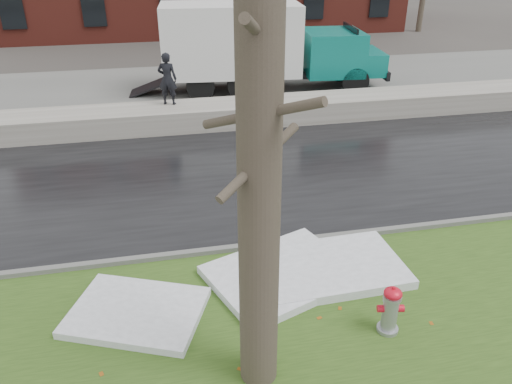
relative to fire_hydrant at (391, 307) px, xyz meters
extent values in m
plane|color=#47423D|center=(-1.79, 1.83, -0.52)|extent=(120.00, 120.00, 0.00)
cube|color=#2B4617|center=(-1.79, 0.58, -0.50)|extent=(60.00, 4.50, 0.04)
cube|color=black|center=(-1.79, 6.33, -0.50)|extent=(60.00, 7.00, 0.03)
cube|color=slate|center=(-1.79, 14.83, -0.50)|extent=(60.00, 9.00, 0.03)
cube|color=slate|center=(-1.79, 2.83, -0.45)|extent=(60.00, 0.15, 0.14)
cube|color=#A7A198|center=(-1.79, 10.53, -0.14)|extent=(60.00, 1.60, 0.75)
cylinder|color=#979B9F|center=(0.00, -0.01, -0.09)|extent=(0.30, 0.30, 0.77)
ellipsoid|color=red|center=(0.00, -0.01, 0.29)|extent=(0.35, 0.35, 0.18)
cylinder|color=red|center=(0.00, -0.01, 0.39)|extent=(0.06, 0.06, 0.06)
cylinder|color=red|center=(-0.16, 0.02, -0.02)|extent=(0.13, 0.14, 0.12)
cylinder|color=red|center=(0.16, -0.04, -0.02)|extent=(0.13, 0.14, 0.12)
cylinder|color=#979B9F|center=(0.03, 0.15, -0.02)|extent=(0.17, 0.14, 0.15)
cylinder|color=brown|center=(-2.28, -0.46, 2.90)|extent=(0.67, 0.67, 6.75)
cylinder|color=brown|center=(-2.28, -0.46, 3.57)|extent=(1.20, 1.32, 0.70)
cylinder|color=brown|center=(-2.28, -0.46, 4.44)|extent=(0.69, 1.42, 0.64)
cylinder|color=brown|center=(-2.28, -0.46, 2.99)|extent=(1.19, 0.93, 0.60)
cube|color=black|center=(1.06, 14.32, 0.13)|extent=(8.07, 1.73, 0.22)
cube|color=silver|center=(-0.24, 14.44, 1.58)|extent=(5.61, 2.98, 2.70)
cube|color=#0D7B71|center=(3.90, 14.06, 0.98)|extent=(2.51, 2.60, 1.70)
cube|color=#0D7B71|center=(5.35, 13.93, 0.58)|extent=(1.40, 2.30, 0.90)
cube|color=black|center=(4.60, 13.99, 1.58)|extent=(0.26, 2.00, 0.90)
cube|color=black|center=(-3.53, 14.74, -0.19)|extent=(1.82, 1.35, 0.67)
cylinder|color=black|center=(4.55, 12.94, 0.03)|extent=(1.12, 0.40, 1.10)
cylinder|color=black|center=(4.74, 15.04, 0.03)|extent=(1.12, 0.40, 1.10)
cylinder|color=black|center=(-0.03, 13.36, 0.03)|extent=(1.12, 0.40, 1.10)
cylinder|color=black|center=(0.16, 15.46, 0.03)|extent=(1.12, 0.40, 1.10)
cylinder|color=black|center=(-1.63, 13.51, 0.03)|extent=(1.12, 0.40, 1.10)
cylinder|color=black|center=(-1.44, 15.60, 0.03)|extent=(1.12, 0.40, 1.10)
imported|color=black|center=(-2.95, 10.82, 1.09)|extent=(0.72, 0.58, 1.71)
cube|color=white|center=(-1.36, 1.73, -0.40)|extent=(3.14, 2.79, 0.16)
cube|color=white|center=(-4.06, 1.21, -0.41)|extent=(2.65, 2.32, 0.14)
cube|color=white|center=(-0.41, 1.73, -0.39)|extent=(2.86, 1.89, 0.18)
camera|label=1|loc=(-3.41, -5.69, 5.39)|focal=35.00mm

